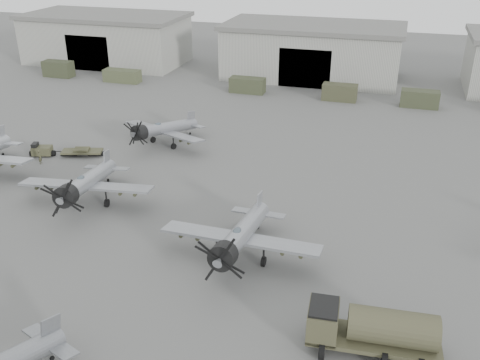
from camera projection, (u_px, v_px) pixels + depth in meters
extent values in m
plane|color=#5B5B59|center=(153.00, 301.00, 36.23)|extent=(220.00, 220.00, 0.00)
cube|color=#ABABA0|center=(107.00, 40.00, 97.95)|extent=(28.00, 14.00, 8.00)
cube|color=#64635F|center=(104.00, 16.00, 96.08)|extent=(29.00, 14.80, 0.70)
cube|color=black|center=(88.00, 53.00, 92.51)|extent=(8.12, 0.40, 6.00)
cube|color=#ABABA0|center=(312.00, 53.00, 88.09)|extent=(28.00, 14.00, 8.00)
cube|color=#64635F|center=(314.00, 26.00, 86.22)|extent=(29.00, 14.80, 0.70)
cube|color=black|center=(304.00, 69.00, 82.65)|extent=(8.12, 0.40, 6.00)
cube|color=#343925|center=(58.00, 69.00, 89.43)|extent=(4.97, 2.20, 2.62)
cube|color=#444A31|center=(122.00, 76.00, 86.49)|extent=(5.99, 2.20, 2.00)
cube|color=#383D28|center=(247.00, 85.00, 80.95)|extent=(5.29, 2.20, 2.28)
cube|color=#3A3C27|center=(340.00, 92.00, 77.32)|extent=(4.96, 2.20, 2.37)
cube|color=#353B26|center=(420.00, 99.00, 74.44)|extent=(5.19, 2.20, 2.37)
cube|color=gray|center=(51.00, 329.00, 30.60)|extent=(0.62, 1.43, 1.78)
cylinder|color=black|center=(52.00, 358.00, 31.26)|extent=(0.20, 0.30, 0.29)
cube|color=#9FA3A8|center=(1.00, 134.00, 58.31)|extent=(0.30, 1.71, 2.05)
cylinder|color=black|center=(3.00, 154.00, 59.02)|extent=(0.16, 0.34, 0.33)
cylinder|color=#96999E|center=(89.00, 180.00, 48.45)|extent=(2.92, 10.31, 3.01)
cylinder|color=black|center=(66.00, 196.00, 44.10)|extent=(2.03, 1.77, 2.00)
cube|color=#96999E|center=(86.00, 186.00, 48.04)|extent=(12.22, 3.86, 0.54)
cube|color=#96999E|center=(107.00, 159.00, 52.43)|extent=(0.35, 1.60, 1.92)
ellipsoid|color=#3F4C54|center=(80.00, 179.00, 46.70)|extent=(0.74, 1.23, 0.54)
cylinder|color=black|center=(69.00, 200.00, 48.77)|extent=(0.38, 0.80, 0.77)
cylinder|color=black|center=(107.00, 203.00, 48.30)|extent=(0.38, 0.80, 0.77)
cylinder|color=black|center=(108.00, 180.00, 53.09)|extent=(0.16, 0.32, 0.31)
cylinder|color=#94979C|center=(243.00, 232.00, 40.28)|extent=(1.61, 10.35, 3.04)
cylinder|color=black|center=(223.00, 256.00, 36.03)|extent=(1.87, 1.57, 2.02)
cube|color=#94979C|center=(241.00, 238.00, 39.89)|extent=(12.20, 2.33, 0.55)
cube|color=#94979C|center=(259.00, 203.00, 44.15)|extent=(0.14, 1.62, 1.94)
ellipsoid|color=#3F4C54|center=(237.00, 232.00, 38.56)|extent=(0.60, 1.18, 0.55)
cylinder|color=black|center=(217.00, 253.00, 40.89)|extent=(0.28, 0.78, 0.78)
cylinder|color=black|center=(264.00, 262.00, 39.89)|extent=(0.28, 0.78, 0.78)
cylinder|color=black|center=(258.00, 227.00, 44.83)|extent=(0.12, 0.31, 0.31)
cylinder|color=gray|center=(167.00, 128.00, 61.48)|extent=(4.58, 9.19, 2.75)
cylinder|color=black|center=(139.00, 133.00, 58.24)|extent=(2.06, 1.90, 1.83)
cube|color=gray|center=(164.00, 131.00, 61.20)|extent=(10.97, 5.76, 0.49)
cube|color=gray|center=(191.00, 118.00, 64.37)|extent=(0.62, 1.41, 1.76)
ellipsoid|color=#3F4C54|center=(157.00, 125.00, 60.13)|extent=(0.87, 1.18, 0.49)
cylinder|color=black|center=(153.00, 140.00, 62.60)|extent=(0.48, 0.75, 0.70)
cylinder|color=black|center=(174.00, 146.00, 60.75)|extent=(0.48, 0.75, 0.70)
cylinder|color=black|center=(190.00, 133.00, 65.02)|extent=(0.20, 0.30, 0.28)
cube|color=#43422C|center=(373.00, 340.00, 31.66)|extent=(7.96, 3.10, 0.28)
cube|color=#43422C|center=(323.00, 320.00, 31.88)|extent=(1.96, 2.68, 1.89)
cylinder|color=#43422C|center=(393.00, 327.00, 30.99)|extent=(5.26, 2.47, 2.12)
cube|color=black|center=(324.00, 307.00, 31.44)|extent=(1.82, 2.34, 0.17)
cylinder|color=black|center=(322.00, 351.00, 31.25)|extent=(0.40, 1.02, 1.00)
cylinder|color=black|center=(417.00, 336.00, 32.41)|extent=(0.40, 1.02, 1.00)
cube|color=#3F4029|center=(42.00, 150.00, 58.81)|extent=(2.35, 1.82, 0.92)
cube|color=black|center=(35.00, 146.00, 58.56)|extent=(0.85, 1.16, 0.57)
cylinder|color=black|center=(43.00, 153.00, 58.96)|extent=(1.51, 1.02, 0.64)
cylinder|color=black|center=(56.00, 151.00, 58.87)|extent=(1.35, 0.49, 0.09)
cube|color=#3F4029|center=(82.00, 151.00, 58.88)|extent=(4.65, 2.82, 0.21)
cylinder|color=black|center=(82.00, 154.00, 59.01)|extent=(1.80, 0.99, 0.51)
cylinder|color=#3F4029|center=(82.00, 149.00, 58.78)|extent=(1.65, 0.82, 0.37)
imported|color=#40412A|center=(40.00, 157.00, 56.81)|extent=(0.53, 0.65, 1.55)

